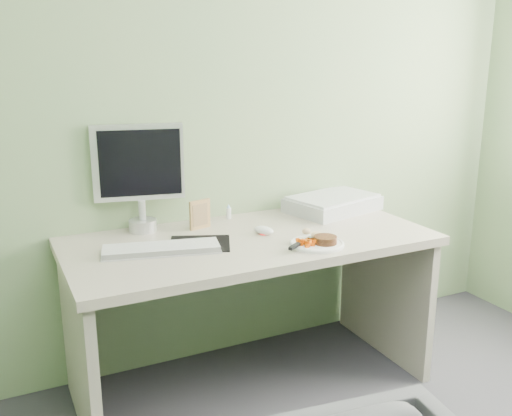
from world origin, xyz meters
name	(u,v)px	position (x,y,z in m)	size (l,w,h in m)	color
wall_back	(216,89)	(0.00, 2.00, 1.35)	(3.50, 3.50, 0.00)	#66845C
desk	(250,276)	(0.00, 1.62, 0.55)	(1.60, 0.75, 0.73)	#A79B8C
plate	(317,244)	(0.21, 1.40, 0.74)	(0.23, 0.23, 0.01)	white
steak	(325,240)	(0.23, 1.38, 0.76)	(0.10, 0.10, 0.03)	black
potato_pile	(316,233)	(0.23, 1.45, 0.77)	(0.09, 0.07, 0.05)	tan
carrot_heap	(307,241)	(0.15, 1.39, 0.76)	(0.06, 0.05, 0.04)	#DC4E04
steak_knife	(298,244)	(0.10, 1.39, 0.75)	(0.17, 0.12, 0.01)	silver
mousepad	(200,244)	(-0.23, 1.63, 0.73)	(0.25, 0.22, 0.00)	black
keyboard	(161,248)	(-0.41, 1.60, 0.75)	(0.47, 0.14, 0.02)	white
computer_mouse	(264,230)	(0.07, 1.64, 0.75)	(0.06, 0.10, 0.04)	white
photo_frame	(200,214)	(-0.15, 1.84, 0.80)	(0.11, 0.01, 0.14)	#A5774D
eyedrop_bottle	(229,212)	(0.03, 1.94, 0.76)	(0.02, 0.02, 0.07)	white
scanner	(333,204)	(0.57, 1.84, 0.76)	(0.45, 0.30, 0.07)	#B1B4B9
monitor	(139,172)	(-0.40, 1.94, 1.00)	(0.40, 0.14, 0.48)	silver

